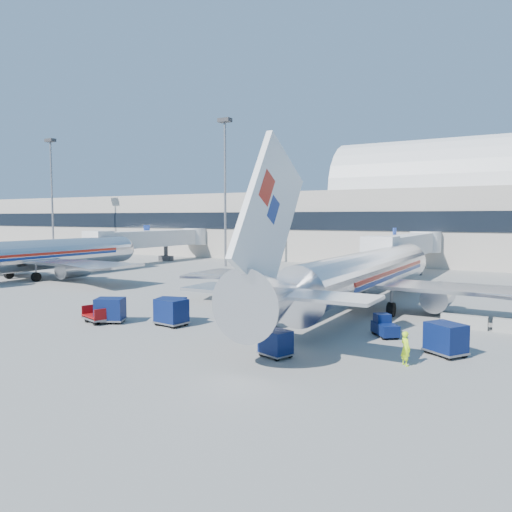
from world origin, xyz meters
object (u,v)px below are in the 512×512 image
Objects in this scene: mast_far_west at (52,180)px; barrier_near at (464,322)px; mast_west at (225,170)px; cart_train_c at (110,310)px; airliner_mid at (29,256)px; jetbridge_mid at (157,239)px; tug_lead at (258,316)px; cart_train_a at (171,311)px; airliner_main at (363,275)px; tug_right at (385,326)px; cart_solo_near at (276,343)px; cart_solo_far at (446,338)px; jetbridge_near at (408,246)px; ramp_worker at (406,348)px; cart_train_b at (171,310)px; cart_open_red at (98,317)px; tug_left at (228,303)px.

mast_far_west reaches higher than barrier_near.
cart_train_c is (15.60, -38.86, -13.83)m from mast_west.
jetbridge_mid is (-2.40, 26.30, 1.00)m from airliner_mid.
tug_lead is 1.20× the size of cart_train_a.
airliner_main is 19.74m from cart_train_c.
mast_west is 49.44m from tug_right.
cart_train_a is (-13.87, -4.32, 0.37)m from tug_right.
cart_train_c is at bearing -25.83° from airliner_mid.
cart_solo_far reaches higher than cart_solo_near.
jetbridge_near reaches higher than ramp_worker.
airliner_mid reaches higher than cart_train_b.
cart_train_a reaches higher than barrier_near.
airliner_main is 16.02× the size of tug_right.
jetbridge_mid is at bearing 144.25° from cart_open_red.
jetbridge_near is at bearing 71.36° from tug_lead.
jetbridge_mid is at bearing 180.00° from jetbridge_near.
mast_far_west is 9.72× the size of tug_right.
mast_far_west is at bearing -178.19° from jetbridge_mid.
mast_far_west is 8.79× the size of cart_open_red.
barrier_near is 1.29× the size of tug_right.
airliner_mid reaches higher than tug_left.
tug_lead is 6.39m from cart_train_b.
jetbridge_mid reaches higher than cart_solo_near.
airliner_main is 42.00m from airliner_mid.
cart_train_b is at bearing -31.72° from mast_far_west.
jetbridge_mid is 1.22× the size of mast_west.
jetbridge_near reaches higher than barrier_near.
cart_train_a is 0.97× the size of cart_train_b.
cart_open_red is (-23.11, -11.32, -0.03)m from barrier_near.
cart_train_b is (-6.05, -2.04, 0.21)m from tug_lead.
airliner_mid is at bearing -42.32° from mast_far_west.
jetbridge_near is (39.60, 26.30, 1.00)m from airliner_mid.
jetbridge_mid is at bearing -164.69° from tug_right.
tug_left is at bearing -56.36° from mast_west.
cart_train_c reaches higher than barrier_near.
ramp_worker is (17.12, -2.08, -0.08)m from cart_train_b.
cart_train_a is at bearing -141.18° from cart_solo_far.
tug_left is (-4.79, 3.60, -0.04)m from tug_lead.
mast_far_west is 72.06m from cart_train_a.
barrier_near is at bearing 10.50° from cart_train_b.
tug_lead reaches higher than barrier_near.
cart_solo_near is 0.78× the size of cart_open_red.
airliner_mid is 34.23m from cart_train_a.
cart_train_c is at bearing -154.13° from barrier_near.
mast_west is at bearing -3.21° from jetbridge_mid.
cart_train_b is 4.38m from cart_train_c.
jetbridge_mid is 9.82× the size of tug_lead.
tug_right is at bearing -0.52° from cart_train_b.
cart_solo_far is at bearing -94.27° from tug_left.
airliner_main is at bearing 57.56° from cart_train_a.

